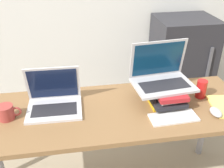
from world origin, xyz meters
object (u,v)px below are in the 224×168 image
object	(u,v)px
book_stack	(165,95)
wireless_keyboard	(174,117)
laptop_left	(54,101)
mini_fridge	(180,68)
mug	(6,112)
soda_can	(201,89)
laptop_on_books	(161,76)
mouse	(216,112)

from	to	relation	value
book_stack	wireless_keyboard	bearing A→B (deg)	-91.55
laptop_left	book_stack	size ratio (longest dim) A/B	1.17
book_stack	mini_fridge	world-z (taller)	mini_fridge
wireless_keyboard	mug	distance (m)	0.98
book_stack	mug	size ratio (longest dim) A/B	2.11
mug	soda_can	distance (m)	1.22
laptop_left	mini_fridge	distance (m)	1.48
laptop_on_books	mini_fridge	xyz separation A→B (m)	(0.51, 0.83, -0.38)
wireless_keyboard	book_stack	bearing A→B (deg)	88.45
book_stack	laptop_on_books	distance (m)	0.12
soda_can	book_stack	bearing A→B (deg)	-175.31
laptop_left	soda_can	world-z (taller)	laptop_left
mini_fridge	book_stack	bearing A→B (deg)	-119.15
book_stack	laptop_left	bearing A→B (deg)	176.09
mouse	mini_fridge	world-z (taller)	mini_fridge
mug	laptop_on_books	bearing A→B (deg)	4.60
mug	mini_fridge	xyz separation A→B (m)	(1.46, 0.90, -0.26)
laptop_on_books	mini_fridge	bearing A→B (deg)	58.43
mouse	mini_fridge	size ratio (longest dim) A/B	0.10
laptop_left	mug	size ratio (longest dim) A/B	2.48
book_stack	soda_can	distance (m)	0.26
laptop_left	mouse	world-z (taller)	laptop_left
laptop_left	wireless_keyboard	distance (m)	0.73
laptop_left	mouse	distance (m)	0.98
laptop_on_books	mug	size ratio (longest dim) A/B	2.92
wireless_keyboard	soda_can	bearing A→B (deg)	37.35
mouse	soda_can	distance (m)	0.21
soda_can	mini_fridge	world-z (taller)	mini_fridge
wireless_keyboard	mini_fridge	world-z (taller)	mini_fridge
book_stack	mini_fridge	xyz separation A→B (m)	(0.49, 0.88, -0.27)
wireless_keyboard	mouse	bearing A→B (deg)	-1.19
mouse	mini_fridge	distance (m)	1.12
book_stack	mouse	bearing A→B (deg)	-35.36
mouse	mug	distance (m)	1.23
book_stack	mug	world-z (taller)	book_stack
wireless_keyboard	laptop_on_books	bearing A→B (deg)	92.69
wireless_keyboard	soda_can	world-z (taller)	soda_can
laptop_left	mini_fridge	size ratio (longest dim) A/B	0.33
laptop_left	book_stack	bearing A→B (deg)	-3.91
laptop_left	mouse	size ratio (longest dim) A/B	3.35
soda_can	laptop_left	bearing A→B (deg)	178.39
laptop_on_books	mini_fridge	world-z (taller)	laptop_on_books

